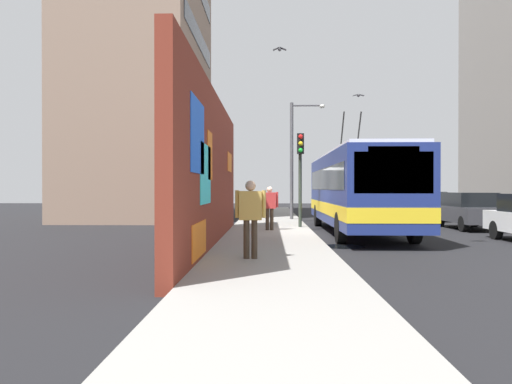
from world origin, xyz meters
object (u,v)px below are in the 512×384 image
(parked_car_champagne, at_px, (423,205))
(pedestrian_near_wall, at_px, (250,212))
(pedestrian_midblock, at_px, (270,204))
(parked_car_dark_gray, at_px, (469,210))
(street_lamp, at_px, (296,152))
(traffic_light, at_px, (300,164))
(city_bus, at_px, (357,188))

(parked_car_champagne, distance_m, pedestrian_near_wall, 19.03)
(parked_car_champagne, distance_m, pedestrian_midblock, 12.39)
(parked_car_dark_gray, distance_m, street_lamp, 8.98)
(parked_car_dark_gray, height_order, traffic_light, traffic_light)
(traffic_light, bearing_deg, pedestrian_near_wall, 169.45)
(parked_car_champagne, height_order, traffic_light, traffic_light)
(parked_car_dark_gray, bearing_deg, pedestrian_midblock, 106.37)
(pedestrian_midblock, bearing_deg, parked_car_dark_gray, -73.63)
(city_bus, height_order, parked_car_dark_gray, city_bus)
(traffic_light, bearing_deg, parked_car_champagne, -44.65)
(parked_car_dark_gray, xyz_separation_m, pedestrian_midblock, (-2.53, 8.63, 0.30))
(pedestrian_midblock, distance_m, pedestrian_near_wall, 7.84)
(city_bus, distance_m, pedestrian_midblock, 3.50)
(pedestrian_midblock, relative_size, traffic_light, 0.43)
(pedestrian_near_wall, height_order, street_lamp, street_lamp)
(parked_car_dark_gray, relative_size, pedestrian_near_wall, 2.32)
(parked_car_champagne, xyz_separation_m, pedestrian_midblock, (-8.89, 8.63, 0.30))
(pedestrian_near_wall, relative_size, street_lamp, 0.29)
(city_bus, distance_m, traffic_light, 2.61)
(parked_car_champagne, relative_size, street_lamp, 0.75)
(pedestrian_midblock, xyz_separation_m, pedestrian_near_wall, (-7.83, 0.45, 0.08))
(pedestrian_midblock, xyz_separation_m, street_lamp, (7.01, -1.39, 2.56))
(city_bus, height_order, parked_car_champagne, city_bus)
(parked_car_champagne, xyz_separation_m, pedestrian_near_wall, (-16.72, 9.08, 0.38))
(traffic_light, xyz_separation_m, street_lamp, (5.56, -0.12, 0.91))
(parked_car_champagne, relative_size, pedestrian_near_wall, 2.56)
(parked_car_dark_gray, xyz_separation_m, street_lamp, (4.48, 7.23, 2.87))
(pedestrian_near_wall, relative_size, traffic_light, 0.46)
(city_bus, bearing_deg, parked_car_champagne, -31.44)
(pedestrian_midblock, height_order, traffic_light, traffic_light)
(parked_car_champagne, bearing_deg, city_bus, 148.56)
(parked_car_dark_gray, xyz_separation_m, parked_car_champagne, (6.36, -0.00, 0.00))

